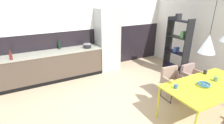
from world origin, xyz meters
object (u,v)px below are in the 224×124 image
dining_table (209,86)px  refrigerator_column (108,40)px  mug_wide_latte (205,72)px  pendant_lamp_over_table_near (208,44)px  bottle_spice_small (59,45)px  armchair_head_of_table (172,79)px  fruit_bowl (204,84)px  mug_short_terracotta (176,86)px  mug_dark_espresso (216,79)px  cooking_pot (87,46)px  mug_tall_blue (172,82)px  open_shelf_unit (178,44)px  armchair_far_side (191,74)px  bottle_vinegar_dark (11,56)px

dining_table → refrigerator_column: bearing=101.2°
mug_wide_latte → pendant_lamp_over_table_near: bearing=-152.0°
bottle_spice_small → armchair_head_of_table: bearing=-49.9°
fruit_bowl → mug_short_terracotta: mug_short_terracotta is taller
mug_short_terracotta → pendant_lamp_over_table_near: 0.95m
mug_dark_espresso → cooking_pot: size_ratio=0.54×
mug_tall_blue → mug_short_terracotta: bearing=-112.8°
refrigerator_column → mug_short_terracotta: bearing=-91.2°
refrigerator_column → open_shelf_unit: bearing=-39.3°
armchair_head_of_table → mug_tall_blue: 0.84m
dining_table → open_shelf_unit: (1.09, 1.85, 0.29)m
mug_tall_blue → pendant_lamp_over_table_near: pendant_lamp_over_table_near is taller
mug_dark_espresso → mug_short_terracotta: mug_dark_espresso is taller
open_shelf_unit → pendant_lamp_over_table_near: size_ratio=1.56×
refrigerator_column → mug_tall_blue: bearing=-89.9°
bottle_spice_small → mug_tall_blue: bearing=-63.0°
armchair_head_of_table → mug_tall_blue: (-0.59, -0.52, 0.30)m
mug_dark_espresso → refrigerator_column: bearing=105.6°
armchair_far_side → mug_dark_espresso: mug_dark_espresso is taller
mug_tall_blue → cooking_pot: size_ratio=0.49×
mug_dark_espresso → mug_wide_latte: mug_dark_espresso is taller
mug_wide_latte → armchair_far_side: bearing=65.2°
armchair_far_side → cooking_pot: cooking_pot is taller
dining_table → bottle_vinegar_dark: 4.69m
bottle_spice_small → mug_short_terracotta: bearing=-65.2°
bottle_spice_small → cooking_pot: bearing=-18.6°
bottle_spice_small → open_shelf_unit: (3.31, -1.60, -0.00)m
mug_wide_latte → dining_table: bearing=-136.4°
refrigerator_column → dining_table: (0.65, -3.28, -0.32)m
dining_table → fruit_bowl: size_ratio=7.57×
dining_table → fruit_bowl: bearing=175.6°
refrigerator_column → mug_wide_latte: (1.04, -2.91, -0.23)m
dining_table → mug_short_terracotta: mug_short_terracotta is taller
mug_dark_espresso → bottle_spice_small: (-2.47, 3.42, 0.20)m
cooking_pot → open_shelf_unit: size_ratio=0.13×
mug_wide_latte → refrigerator_column: bearing=109.6°
refrigerator_column → dining_table: 3.36m
refrigerator_column → dining_table: bearing=-78.8°
mug_short_terracotta → open_shelf_unit: (1.81, 1.64, 0.21)m
armchair_head_of_table → bottle_vinegar_dark: 4.13m
armchair_far_side → pendant_lamp_over_table_near: (-1.00, -0.91, 1.18)m
armchair_head_of_table → armchair_far_side: 0.68m
cooking_pot → bottle_spice_small: bottle_spice_small is taller
fruit_bowl → mug_short_terracotta: size_ratio=2.15×
bottle_spice_small → bottle_vinegar_dark: size_ratio=1.22×
mug_wide_latte → open_shelf_unit: (0.71, 1.48, 0.21)m
mug_dark_espresso → mug_wide_latte: 0.36m
refrigerator_column → cooking_pot: size_ratio=8.38×
mug_dark_espresso → mug_wide_latte: bearing=68.3°
mug_dark_espresso → bottle_vinegar_dark: size_ratio=0.54×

